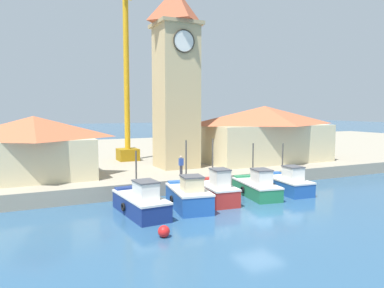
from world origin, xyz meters
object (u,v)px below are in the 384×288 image
fishing_boat_left_outer (189,196)px  warehouse_right (264,133)px  fishing_boat_center (287,183)px  mooring_buoy (164,231)px  fishing_boat_mid_left (257,187)px  fishing_boat_left_inner (216,190)px  warehouse_left (34,147)px  port_crane_far (127,78)px  fishing_boat_far_left (141,202)px  dock_worker_near_tower (181,165)px  clock_tower (176,74)px

fishing_boat_left_outer → warehouse_right: warehouse_right is taller
fishing_boat_center → mooring_buoy: 13.18m
fishing_boat_mid_left → mooring_buoy: fishing_boat_mid_left is taller
fishing_boat_center → fishing_boat_left_inner: bearing=-177.2°
fishing_boat_mid_left → mooring_buoy: bearing=-149.7°
warehouse_left → port_crane_far: (9.09, 7.27, 5.89)m
fishing_boat_far_left → mooring_buoy: (-0.17, -4.33, -0.44)m
fishing_boat_far_left → dock_worker_near_tower: (4.94, 5.36, 1.18)m
warehouse_right → mooring_buoy: 21.86m
fishing_boat_left_outer → clock_tower: size_ratio=0.27×
fishing_boat_center → port_crane_far: 19.22m
warehouse_left → warehouse_right: 21.50m
warehouse_right → mooring_buoy: size_ratio=21.59×
fishing_boat_mid_left → mooring_buoy: size_ratio=8.47×
fishing_boat_far_left → clock_tower: 14.60m
port_crane_far → dock_worker_near_tower: size_ratio=12.91×
fishing_boat_left_inner → warehouse_left: bearing=143.5°
fishing_boat_center → warehouse_right: (4.21, 8.78, 3.19)m
fishing_boat_mid_left → clock_tower: (-2.62, 8.82, 8.67)m
port_crane_far → mooring_buoy: size_ratio=34.99×
dock_worker_near_tower → fishing_boat_mid_left: bearing=-46.5°
fishing_boat_far_left → warehouse_right: (16.04, 9.88, 3.16)m
warehouse_left → mooring_buoy: (5.26, -13.24, -3.20)m
dock_worker_near_tower → fishing_boat_center: bearing=-31.7°
fishing_boat_left_outer → port_crane_far: port_crane_far is taller
fishing_boat_left_outer → warehouse_left: (-8.62, 8.83, 2.71)m
fishing_boat_mid_left → warehouse_right: (7.00, 8.84, 3.20)m
fishing_boat_left_outer → clock_tower: clock_tower is taller
fishing_boat_left_outer → fishing_boat_mid_left: size_ratio=0.92×
warehouse_left → dock_worker_near_tower: (10.38, -3.56, -1.58)m
fishing_boat_left_outer → mooring_buoy: fishing_boat_left_outer is taller
fishing_boat_left_outer → clock_tower: (3.23, 9.78, 8.58)m
fishing_boat_mid_left → warehouse_right: 11.72m
fishing_boat_left_outer → mooring_buoy: 5.57m
fishing_boat_left_outer → warehouse_left: 12.63m
fishing_boat_far_left → port_crane_far: (3.66, 16.19, 8.64)m
fishing_boat_far_left → port_crane_far: size_ratio=0.25×
fishing_boat_far_left → fishing_boat_mid_left: 9.10m
fishing_boat_left_outer → fishing_boat_left_inner: fishing_boat_left_outer is taller
fishing_boat_left_inner → warehouse_right: size_ratio=0.34×
clock_tower → warehouse_right: clock_tower is taller
warehouse_left → mooring_buoy: warehouse_left is taller
clock_tower → mooring_buoy: (-6.59, -14.19, -9.07)m
fishing_boat_far_left → fishing_boat_left_inner: bearing=8.2°
clock_tower → fishing_boat_center: bearing=-58.3°
fishing_boat_left_inner → clock_tower: clock_tower is taller
clock_tower → port_crane_far: bearing=113.6°
fishing_boat_far_left → fishing_boat_center: bearing=5.3°
fishing_boat_left_outer → port_crane_far: bearing=88.3°
port_crane_far → fishing_boat_mid_left: bearing=-70.4°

